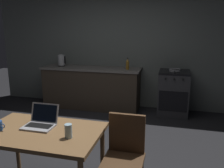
% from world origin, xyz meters
% --- Properties ---
extents(ground_plane, '(12.00, 12.00, 0.00)m').
position_xyz_m(ground_plane, '(0.00, 0.00, 0.00)').
color(ground_plane, black).
extents(back_wall, '(6.40, 0.10, 2.85)m').
position_xyz_m(back_wall, '(0.30, 2.37, 1.42)').
color(back_wall, slate).
rests_on(back_wall, ground_plane).
extents(kitchen_counter, '(2.16, 0.64, 0.90)m').
position_xyz_m(kitchen_counter, '(-0.54, 2.02, 0.45)').
color(kitchen_counter, '#382D23').
rests_on(kitchen_counter, ground_plane).
extents(stove_oven, '(0.60, 0.62, 0.90)m').
position_xyz_m(stove_oven, '(1.22, 2.02, 0.45)').
color(stove_oven, '#2D2D30').
rests_on(stove_oven, ground_plane).
extents(dining_table, '(1.24, 0.77, 0.73)m').
position_xyz_m(dining_table, '(-0.09, -0.83, 0.65)').
color(dining_table, brown).
rests_on(dining_table, ground_plane).
extents(chair, '(0.40, 0.40, 0.90)m').
position_xyz_m(chair, '(0.76, -0.69, 0.52)').
color(chair, '#4C331E').
rests_on(chair, ground_plane).
extents(laptop, '(0.32, 0.29, 0.22)m').
position_xyz_m(laptop, '(-0.15, -0.73, 0.77)').
color(laptop, '#99999E').
rests_on(laptop, dining_table).
extents(electric_kettle, '(0.18, 0.15, 0.26)m').
position_xyz_m(electric_kettle, '(-1.24, 2.02, 1.03)').
color(electric_kettle, black).
rests_on(electric_kettle, kitchen_counter).
extents(bottle, '(0.07, 0.07, 0.24)m').
position_xyz_m(bottle, '(0.27, 1.97, 1.02)').
color(bottle, '#8C601E').
rests_on(bottle, kitchen_counter).
extents(frying_pan, '(0.23, 0.40, 0.05)m').
position_xyz_m(frying_pan, '(1.23, 1.99, 0.93)').
color(frying_pan, gray).
rests_on(frying_pan, stove_oven).
extents(drinking_glass, '(0.07, 0.07, 0.14)m').
position_xyz_m(drinking_glass, '(0.25, -0.91, 0.80)').
color(drinking_glass, '#99B7C6').
rests_on(drinking_glass, dining_table).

